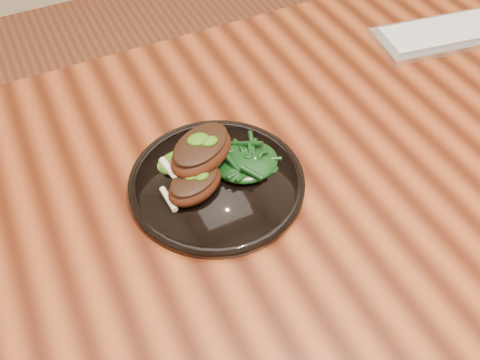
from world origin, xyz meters
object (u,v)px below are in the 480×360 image
desk (319,178)px  lamb_chop_front (195,183)px  keyboard (468,29)px  plate (217,183)px  greens_heap (246,159)px

desk → lamb_chop_front: size_ratio=14.43×
lamb_chop_front → keyboard: lamb_chop_front is taller
desk → plate: (-0.20, -0.00, 0.09)m
desk → lamb_chop_front: (-0.24, -0.01, 0.12)m
lamb_chop_front → desk: bearing=3.3°
plate → desk: bearing=1.2°
lamb_chop_front → greens_heap: size_ratio=1.10×
greens_heap → keyboard: size_ratio=0.25×
desk → greens_heap: (-0.14, 0.00, 0.11)m
lamb_chop_front → keyboard: 0.70m
plate → keyboard: keyboard is taller
plate → greens_heap: greens_heap is taller
plate → lamb_chop_front: 0.05m
desk → keyboard: bearing=18.8°
plate → greens_heap: bearing=5.2°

